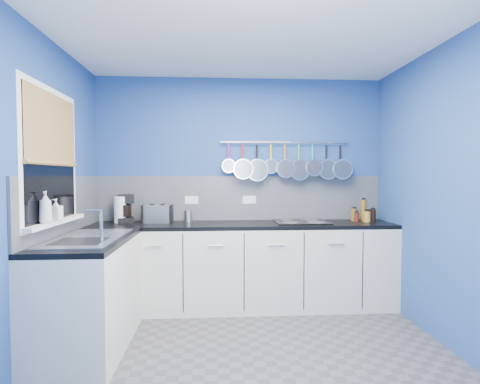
{
  "coord_description": "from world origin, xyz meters",
  "views": [
    {
      "loc": [
        -0.27,
        -2.77,
        1.4
      ],
      "look_at": [
        -0.05,
        0.75,
        1.25
      ],
      "focal_mm": 28.17,
      "sensor_mm": 36.0,
      "label": 1
    }
  ],
  "objects": [
    {
      "name": "floor",
      "position": [
        0.0,
        0.0,
        -0.01
      ],
      "size": [
        3.2,
        3.0,
        0.02
      ],
      "primitive_type": "cube",
      "color": "#47474C",
      "rests_on": "ground"
    },
    {
      "name": "ceiling",
      "position": [
        0.0,
        0.0,
        2.51
      ],
      "size": [
        3.2,
        3.0,
        0.02
      ],
      "primitive_type": "cube",
      "color": "white",
      "rests_on": "ground"
    },
    {
      "name": "wall_back",
      "position": [
        0.0,
        1.51,
        1.25
      ],
      "size": [
        3.2,
        0.02,
        2.5
      ],
      "primitive_type": "cube",
      "color": "navy",
      "rests_on": "ground"
    },
    {
      "name": "wall_front",
      "position": [
        0.0,
        -1.51,
        1.25
      ],
      "size": [
        3.2,
        0.02,
        2.5
      ],
      "primitive_type": "cube",
      "color": "navy",
      "rests_on": "ground"
    },
    {
      "name": "wall_left",
      "position": [
        -1.61,
        0.0,
        1.25
      ],
      "size": [
        0.02,
        3.0,
        2.5
      ],
      "primitive_type": "cube",
      "color": "navy",
      "rests_on": "ground"
    },
    {
      "name": "wall_right",
      "position": [
        1.61,
        0.0,
        1.25
      ],
      "size": [
        0.02,
        3.0,
        2.5
      ],
      "primitive_type": "cube",
      "color": "navy",
      "rests_on": "ground"
    },
    {
      "name": "backsplash_back",
      "position": [
        0.0,
        1.49,
        1.15
      ],
      "size": [
        3.2,
        0.02,
        0.5
      ],
      "primitive_type": "cube",
      "color": "gray",
      "rests_on": "wall_back"
    },
    {
      "name": "backsplash_left",
      "position": [
        -1.59,
        0.6,
        1.15
      ],
      "size": [
        0.02,
        1.8,
        0.5
      ],
      "primitive_type": "cube",
      "color": "gray",
      "rests_on": "wall_left"
    },
    {
      "name": "cabinet_run_back",
      "position": [
        0.0,
        1.2,
        0.43
      ],
      "size": [
        3.2,
        0.6,
        0.86
      ],
      "primitive_type": "cube",
      "color": "beige",
      "rests_on": "ground"
    },
    {
      "name": "worktop_back",
      "position": [
        0.0,
        1.2,
        0.88
      ],
      "size": [
        3.2,
        0.6,
        0.04
      ],
      "primitive_type": "cube",
      "color": "black",
      "rests_on": "cabinet_run_back"
    },
    {
      "name": "cabinet_run_left",
      "position": [
        -1.3,
        0.3,
        0.43
      ],
      "size": [
        0.6,
        1.2,
        0.86
      ],
      "primitive_type": "cube",
      "color": "beige",
      "rests_on": "ground"
    },
    {
      "name": "worktop_left",
      "position": [
        -1.3,
        0.3,
        0.88
      ],
      "size": [
        0.6,
        1.2,
        0.04
      ],
      "primitive_type": "cube",
      "color": "black",
      "rests_on": "cabinet_run_left"
    },
    {
      "name": "window_frame",
      "position": [
        -1.58,
        0.3,
        1.55
      ],
      "size": [
        0.01,
        1.0,
        1.1
      ],
      "primitive_type": "cube",
      "color": "white",
      "rests_on": "wall_left"
    },
    {
      "name": "window_glass",
      "position": [
        -1.57,
        0.3,
        1.55
      ],
      "size": [
        0.01,
        0.9,
        1.0
      ],
      "primitive_type": "cube",
      "color": "black",
      "rests_on": "wall_left"
    },
    {
      "name": "bamboo_blind",
      "position": [
        -1.56,
        0.3,
        1.77
      ],
      "size": [
        0.01,
        0.9,
        0.55
      ],
      "primitive_type": "cube",
      "color": "#BA9246",
      "rests_on": "wall_left"
    },
    {
      "name": "window_sill",
      "position": [
        -1.55,
        0.3,
        1.04
      ],
      "size": [
        0.1,
        0.98,
        0.03
      ],
      "primitive_type": "cube",
      "color": "white",
      "rests_on": "wall_left"
    },
    {
      "name": "sink_unit",
      "position": [
        -1.3,
        0.3,
        0.9
      ],
      "size": [
        0.5,
        0.95,
        0.01
      ],
      "primitive_type": "cube",
      "color": "silver",
      "rests_on": "worktop_left"
    },
    {
      "name": "mixer_tap",
      "position": [
        -1.14,
        0.12,
        1.03
      ],
      "size": [
        0.12,
        0.08,
        0.26
      ],
      "primitive_type": null,
      "color": "silver",
      "rests_on": "worktop_left"
    },
    {
      "name": "socket_left",
      "position": [
        -0.55,
        1.48,
        1.13
      ],
      "size": [
        0.15,
        0.01,
        0.09
      ],
      "primitive_type": "cube",
      "color": "white",
      "rests_on": "backsplash_back"
    },
    {
      "name": "socket_right",
      "position": [
        0.1,
        1.48,
        1.13
      ],
      "size": [
        0.15,
        0.01,
        0.09
      ],
      "primitive_type": "cube",
      "color": "white",
      "rests_on": "backsplash_back"
    },
    {
      "name": "pot_rail",
      "position": [
        0.5,
        1.45,
        1.78
      ],
      "size": [
        1.45,
        0.02,
        0.02
      ],
      "primitive_type": "cylinder",
      "rotation": [
        0.0,
        1.57,
        0.0
      ],
      "color": "silver",
      "rests_on": "wall_back"
    },
    {
      "name": "soap_bottle_a",
      "position": [
        -1.53,
        0.08,
        1.17
      ],
      "size": [
        0.11,
        0.11,
        0.24
      ],
      "primitive_type": "imported",
      "rotation": [
        0.0,
        0.0,
        0.2
      ],
      "color": "white",
      "rests_on": "window_sill"
    },
    {
      "name": "soap_bottle_b",
      "position": [
        -1.53,
        0.26,
        1.14
      ],
      "size": [
        0.09,
        0.09,
        0.17
      ],
      "primitive_type": "imported",
      "rotation": [
        0.0,
        0.0,
        -0.15
      ],
      "color": "white",
      "rests_on": "window_sill"
    },
    {
      "name": "paper_towel",
      "position": [
        -1.3,
        1.3,
        1.04
      ],
      "size": [
        0.14,
        0.14,
        0.28
      ],
      "primitive_type": "cylinder",
      "rotation": [
        0.0,
        0.0,
        0.09
      ],
      "color": "white",
      "rests_on": "worktop_back"
    },
    {
      "name": "coffee_maker",
      "position": [
        -1.25,
        1.33,
        1.05
      ],
      "size": [
        0.22,
        0.23,
        0.3
      ],
      "primitive_type": null,
      "rotation": [
        0.0,
        0.0,
        0.3
      ],
      "color": "black",
      "rests_on": "worktop_back"
    },
    {
      "name": "toaster",
      "position": [
        -0.9,
        1.27,
        1.0
      ],
      "size": [
        0.32,
        0.22,
        0.19
      ],
      "primitive_type": "cube",
      "rotation": [
        0.0,
        0.0,
        -0.16
      ],
      "color": "silver",
      "rests_on": "worktop_back"
    },
    {
      "name": "canister",
      "position": [
        -0.58,
        1.32,
        0.96
      ],
      "size": [
        0.1,
        0.1,
        0.13
      ],
      "primitive_type": "cylinder",
      "rotation": [
        0.0,
        0.0,
        -0.16
      ],
      "color": "silver",
      "rests_on": "worktop_back"
    },
    {
      "name": "hob",
      "position": [
        0.64,
        1.23,
        0.91
      ],
      "size": [
        0.56,
        0.5,
        0.01
      ],
      "primitive_type": "cube",
      "color": "black",
      "rests_on": "worktop_back"
    },
    {
      "name": "pan_0",
      "position": [
        -0.13,
        1.44,
        1.61
      ],
      "size": [
        0.15,
        0.06,
        0.34
      ],
      "primitive_type": null,
      "color": "silver",
      "rests_on": "pot_rail"
    },
    {
      "name": "pan_1",
      "position": [
        0.02,
        1.44,
        1.57
      ],
      "size": [
        0.23,
        0.12,
        0.42
      ],
      "primitive_type": null,
      "color": "silver",
      "rests_on": "pot_rail"
    },
    {
      "name": "pan_2",
      "position": [
        0.18,
        1.44,
        1.56
      ],
      "size": [
        0.25,
        0.09,
        0.44
      ],
      "primitive_type": null,
      "color": "silver",
      "rests_on": "pot_rail"
    },
    {
      "name": "pan_3",
      "position": [
        0.34,
        1.44,
        1.6
      ],
      "size": [
        0.16,
        0.07,
        0.35
      ],
      "primitive_type": null,
      "color": "silver",
      "rests_on": "pot_rail"
    },
    {
      "name": "pan_4",
      "position": [
        0.5,
        1.44,
        1.58
      ],
      "size": [
        0.21,
        0.1,
        0.4
      ],
      "primitive_type": null,
      "color": "silver",
      "rests_on": "pot_rail"
    },
    {
      "name": "pan_5",
      "position": [
        0.66,
        1.44,
        1.57
      ],
      "size": [
        0.24,
        0.1,
        0.43
      ],
      "primitive_type": null,
      "color": "silver",
      "rests_on": "pot_rail"
    },
    {
      "name": "pan_6",
      "position": [
        0.82,
        1.44,
        1.59
      ],
      "size": [
        0.19,
        0.12,
        0.38
      ],
      "primitive_type": null,
      "color": "silver",
      "rests_on": "pot_rail"
    },
    {
      "name": "pan_7",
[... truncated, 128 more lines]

